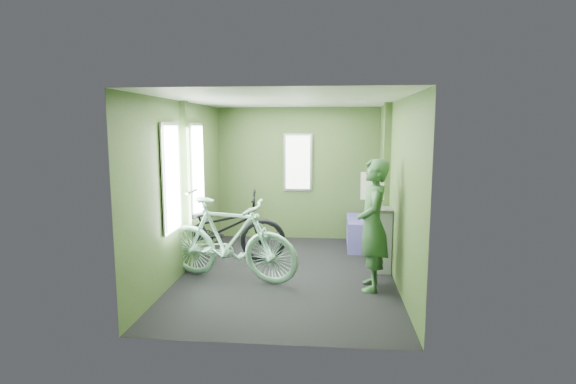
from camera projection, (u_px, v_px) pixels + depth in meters
The scene contains 6 objects.
room at pixel (285, 167), 5.89m from camera, with size 4.00×4.02×2.31m.
bicycle_black at pixel (219, 263), 6.54m from camera, with size 0.68×1.94×1.02m, color black.
bicycle_mint at pixel (230, 281), 5.76m from camera, with size 0.52×1.84×1.11m, color #8BC8AC.
passenger at pixel (373, 225), 5.39m from camera, with size 0.41×0.65×1.59m.
waste_box at pixel (381, 240), 6.13m from camera, with size 0.26×0.36×0.87m, color gray.
bench_seat at pixel (365, 229), 7.34m from camera, with size 0.55×0.97×1.02m.
Camera 1 is at (0.55, -5.81, 1.96)m, focal length 28.00 mm.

